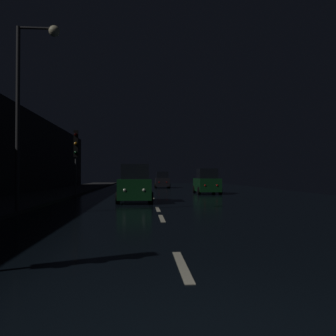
{
  "coord_description": "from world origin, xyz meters",
  "views": [
    {
      "loc": [
        -0.67,
        -3.32,
        1.56
      ],
      "look_at": [
        0.53,
        14.4,
        1.89
      ],
      "focal_mm": 39.5,
      "sensor_mm": 36.0,
      "label": 1
    }
  ],
  "objects": [
    {
      "name": "ground",
      "position": [
        0.0,
        24.5,
        -0.01
      ],
      "size": [
        27.82,
        84.0,
        0.02
      ],
      "primitive_type": "cube",
      "color": "black"
    },
    {
      "name": "lane_centerline",
      "position": [
        0.0,
        17.82,
        0.01
      ],
      "size": [
        0.16,
        30.87,
        0.01
      ],
      "color": "beige",
      "rests_on": "ground"
    },
    {
      "name": "car_parked_right_far",
      "position": [
        4.61,
        27.03,
        0.95
      ],
      "size": [
        1.91,
        4.13,
        2.08
      ],
      "rotation": [
        0.0,
        0.0,
        1.57
      ],
      "color": "#0F3819",
      "rests_on": "ground"
    },
    {
      "name": "traffic_light_far_left",
      "position": [
        -5.41,
        23.09,
        3.41
      ],
      "size": [
        0.34,
        0.47,
        4.72
      ],
      "rotation": [
        0.0,
        0.0,
        -1.47
      ],
      "color": "#38383A",
      "rests_on": "ground"
    },
    {
      "name": "sidewalk_left",
      "position": [
        -7.71,
        24.5,
        0.07
      ],
      "size": [
        4.4,
        84.0,
        0.15
      ],
      "primitive_type": "cube",
      "color": "#28282B",
      "rests_on": "ground"
    },
    {
      "name": "car_distant_taillights",
      "position": [
        1.65,
        41.42,
        0.89
      ],
      "size": [
        1.79,
        3.87,
        1.95
      ],
      "rotation": [
        0.0,
        0.0,
        1.57
      ],
      "color": "black",
      "rests_on": "ground"
    },
    {
      "name": "streetlamp_overhead",
      "position": [
        -5.17,
        11.57,
        4.95
      ],
      "size": [
        1.7,
        0.44,
        7.52
      ],
      "color": "#2D2D30",
      "rests_on": "ground"
    },
    {
      "name": "car_approaching_headlights",
      "position": [
        -1.12,
        17.98,
        0.99
      ],
      "size": [
        1.99,
        4.3,
        2.17
      ],
      "rotation": [
        0.0,
        0.0,
        -1.57
      ],
      "color": "#0F3819",
      "rests_on": "ground"
    }
  ]
}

